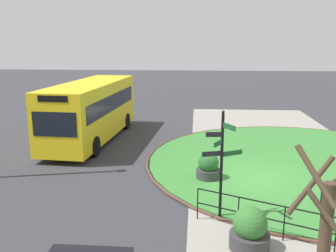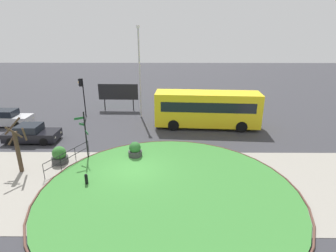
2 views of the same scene
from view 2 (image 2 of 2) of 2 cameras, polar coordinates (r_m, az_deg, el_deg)
ground at (r=17.75m, az=-7.33°, el=-9.18°), size 120.00×120.00×0.00m
sidewalk_paving at (r=16.29m, az=-8.11°, el=-12.03°), size 32.00×8.60×0.02m
grass_island at (r=15.36m, az=0.22°, el=-13.77°), size 14.19×14.19×0.10m
grass_kerb_ring at (r=15.36m, az=0.22°, el=-13.76°), size 14.50×14.50×0.11m
signpost_directional at (r=19.10m, az=-17.12°, el=-1.23°), size 0.94×1.26×3.44m
bollard_foreground at (r=16.54m, az=-16.88°, el=-10.75°), size 0.19×0.19×0.74m
railing_grass_edge at (r=18.97m, az=-20.40°, el=-6.07°), size 1.70×3.59×1.05m
bus_yellow at (r=24.80m, az=8.26°, el=3.62°), size 9.50×3.13×3.26m
car_near_lane at (r=24.27m, az=-26.86°, el=-1.48°), size 4.17×1.94×1.41m
car_oncoming at (r=29.45m, az=-30.97°, el=1.41°), size 4.39×1.83×1.52m
traffic_light_near at (r=28.68m, az=-17.76°, el=7.44°), size 0.49×0.27×3.97m
lamppost_tall at (r=27.08m, az=-6.05°, el=11.57°), size 0.32×0.32×8.91m
billboard_left at (r=30.57m, az=-10.47°, el=7.02°), size 4.41×0.25×2.92m
planter_near_signpost at (r=19.19m, az=-6.97°, el=-5.14°), size 0.96×0.96×1.14m
planter_kerbside at (r=19.63m, az=-21.96°, el=-5.86°), size 1.07×1.07×1.20m
street_tree_bare at (r=19.12m, az=-29.19°, el=-3.87°), size 1.50×1.36×3.45m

